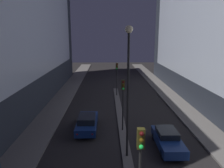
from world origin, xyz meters
TOP-DOWN VIEW (x-y plane):
  - building_left at (-12.02, 21.26)m, footprint 6.01×42.51m
  - building_right at (12.02, 21.26)m, footprint 6.01×42.51m
  - median_strip at (0.00, 15.31)m, footprint 0.71×28.61m
  - traffic_light_near at (0.00, 3.05)m, footprint 0.32×0.42m
  - traffic_light_mid at (0.00, 13.30)m, footprint 0.32×0.42m
  - traffic_light_far at (0.00, 25.31)m, footprint 0.32×0.42m
  - street_lamp at (0.00, 8.93)m, footprint 0.51×0.51m
  - car_left_lane at (-3.28, 13.58)m, footprint 1.79×4.77m
  - car_right_lane at (3.28, 10.12)m, footprint 1.74×4.54m

SIDE VIEW (x-z plane):
  - median_strip at x=0.00m, z-range 0.00..0.10m
  - car_right_lane at x=3.28m, z-range 0.03..1.46m
  - car_left_lane at x=-3.28m, z-range 0.01..1.54m
  - traffic_light_near at x=0.00m, z-range 1.20..5.93m
  - traffic_light_mid at x=0.00m, z-range 1.20..5.93m
  - traffic_light_far at x=0.00m, z-range 1.20..5.93m
  - street_lamp at x=0.00m, z-range 1.60..10.80m
  - building_right at x=12.02m, z-range 0.00..18.55m
  - building_left at x=-12.02m, z-range 0.01..23.63m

